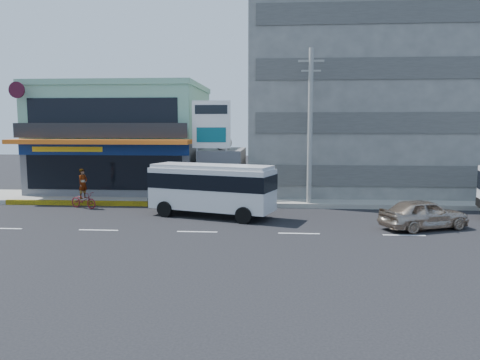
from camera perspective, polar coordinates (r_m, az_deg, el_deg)
name	(u,v)px	position (r m, az deg, el deg)	size (l,w,h in m)	color
ground	(197,232)	(23.30, -5.25, -6.31)	(120.00, 120.00, 0.00)	black
sidewalk	(292,200)	(32.32, 6.34, -2.42)	(70.00, 5.00, 0.30)	gray
shop_building	(126,141)	(38.22, -13.77, 4.62)	(12.40, 11.70, 8.00)	#4F4F55
concrete_building	(355,103)	(37.96, 13.83, 9.14)	(16.00, 12.00, 14.00)	gray
gap_structure	(223,173)	(34.78, -2.03, 0.91)	(3.00, 6.00, 3.50)	#4F4F55
satellite_dish	(222,149)	(33.65, -2.23, 3.84)	(1.50, 1.50, 0.15)	slate
billboard	(211,130)	(31.89, -3.51, 6.11)	(2.60, 0.18, 6.90)	gray
utility_pole_near	(310,127)	(29.88, 8.54, 6.44)	(1.60, 0.30, 10.00)	#999993
minibus	(212,186)	(26.78, -3.49, -0.71)	(7.53, 4.44, 3.00)	silver
sedan	(424,214)	(25.46, 21.49, -3.87)	(1.83, 4.55, 1.55)	#BEA891
motorcycle_rider	(83,195)	(31.28, -18.55, -1.77)	(2.07, 1.35, 2.51)	maroon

